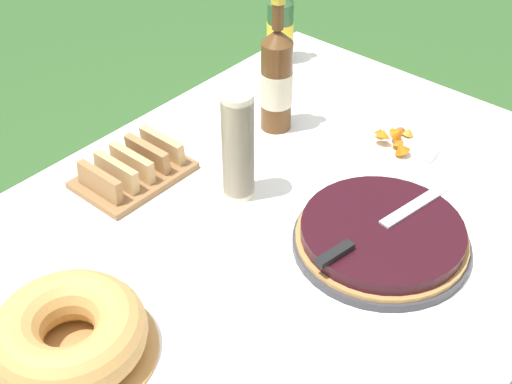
% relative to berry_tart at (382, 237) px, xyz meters
% --- Properties ---
extents(garden_table, '(1.55, 1.11, 0.67)m').
position_rel_berry_tart_xyz_m(garden_table, '(-0.10, 0.20, -0.09)').
color(garden_table, '#A87A47').
rests_on(garden_table, ground_plane).
extents(tablecloth, '(1.56, 1.12, 0.10)m').
position_rel_berry_tart_xyz_m(tablecloth, '(-0.10, 0.20, -0.04)').
color(tablecloth, white).
rests_on(tablecloth, garden_table).
extents(berry_tart, '(0.37, 0.37, 0.06)m').
position_rel_berry_tart_xyz_m(berry_tart, '(0.00, 0.00, 0.00)').
color(berry_tart, '#38383D').
rests_on(berry_tart, tablecloth).
extents(serving_knife, '(0.37, 0.08, 0.01)m').
position_rel_berry_tart_xyz_m(serving_knife, '(-0.03, 0.00, 0.04)').
color(serving_knife, silver).
rests_on(serving_knife, berry_tart).
extents(bundt_cake, '(0.31, 0.31, 0.10)m').
position_rel_berry_tart_xyz_m(bundt_cake, '(-0.60, 0.26, 0.02)').
color(bundt_cake, '#B78447').
rests_on(bundt_cake, tablecloth).
extents(cup_stack, '(0.07, 0.07, 0.27)m').
position_rel_berry_tart_xyz_m(cup_stack, '(-0.06, 0.34, 0.10)').
color(cup_stack, beige).
rests_on(cup_stack, tablecloth).
extents(cider_bottle_green, '(0.08, 0.08, 0.30)m').
position_rel_berry_tart_xyz_m(cider_bottle_green, '(0.50, 0.68, 0.08)').
color(cider_bottle_green, '#2D562D').
rests_on(cider_bottle_green, tablecloth).
extents(cider_bottle_amber, '(0.08, 0.08, 0.36)m').
position_rel_berry_tart_xyz_m(cider_bottle_amber, '(0.21, 0.46, 0.11)').
color(cider_bottle_amber, brown).
rests_on(cider_bottle_amber, tablecloth).
extents(snack_plate_near, '(0.21, 0.21, 0.06)m').
position_rel_berry_tart_xyz_m(snack_plate_near, '(0.34, 0.17, -0.02)').
color(snack_plate_near, white).
rests_on(snack_plate_near, tablecloth).
extents(bread_board, '(0.26, 0.18, 0.07)m').
position_rel_berry_tart_xyz_m(bread_board, '(-0.18, 0.57, -0.00)').
color(bread_board, olive).
rests_on(bread_board, tablecloth).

